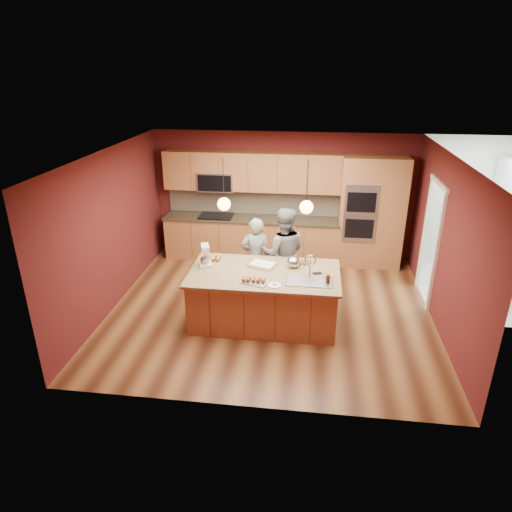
# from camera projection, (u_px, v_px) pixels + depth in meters

# --- Properties ---
(floor) EXTENTS (5.50, 5.50, 0.00)m
(floor) POSITION_uv_depth(u_px,v_px,m) (270.00, 309.00, 8.02)
(floor) COLOR #452413
(floor) RESTS_ON ground
(ceiling) EXTENTS (5.50, 5.50, 0.00)m
(ceiling) POSITION_uv_depth(u_px,v_px,m) (273.00, 154.00, 6.96)
(ceiling) COLOR silver
(ceiling) RESTS_ON ground
(wall_back) EXTENTS (5.50, 0.00, 5.50)m
(wall_back) POSITION_uv_depth(u_px,v_px,m) (283.00, 196.00, 9.77)
(wall_back) COLOR #511817
(wall_back) RESTS_ON ground
(wall_front) EXTENTS (5.50, 0.00, 5.50)m
(wall_front) POSITION_uv_depth(u_px,v_px,m) (250.00, 313.00, 5.21)
(wall_front) COLOR #511817
(wall_front) RESTS_ON ground
(wall_left) EXTENTS (0.00, 5.00, 5.00)m
(wall_left) POSITION_uv_depth(u_px,v_px,m) (112.00, 230.00, 7.81)
(wall_left) COLOR #511817
(wall_left) RESTS_ON ground
(wall_right) EXTENTS (0.00, 5.00, 5.00)m
(wall_right) POSITION_uv_depth(u_px,v_px,m) (445.00, 245.00, 7.16)
(wall_right) COLOR #511817
(wall_right) RESTS_ON ground
(cabinet_run) EXTENTS (3.74, 0.64, 2.30)m
(cabinet_run) POSITION_uv_depth(u_px,v_px,m) (250.00, 215.00, 9.76)
(cabinet_run) COLOR olive
(cabinet_run) RESTS_ON floor
(oven_column) EXTENTS (1.30, 0.62, 2.30)m
(oven_column) POSITION_uv_depth(u_px,v_px,m) (371.00, 213.00, 9.35)
(oven_column) COLOR olive
(oven_column) RESTS_ON floor
(doorway_trim) EXTENTS (0.08, 1.11, 2.20)m
(doorway_trim) POSITION_uv_depth(u_px,v_px,m) (430.00, 244.00, 8.01)
(doorway_trim) COLOR white
(doorway_trim) RESTS_ON wall_right
(pendant_left) EXTENTS (0.20, 0.20, 0.80)m
(pendant_left) POSITION_uv_depth(u_px,v_px,m) (224.00, 204.00, 6.95)
(pendant_left) COLOR black
(pendant_left) RESTS_ON ceiling
(pendant_right) EXTENTS (0.20, 0.20, 0.80)m
(pendant_right) POSITION_uv_depth(u_px,v_px,m) (306.00, 207.00, 6.80)
(pendant_right) COLOR black
(pendant_right) RESTS_ON ceiling
(island) EXTENTS (2.41, 1.35, 1.27)m
(island) POSITION_uv_depth(u_px,v_px,m) (265.00, 296.00, 7.48)
(island) COLOR olive
(island) RESTS_ON floor
(person_left) EXTENTS (0.61, 0.47, 1.49)m
(person_left) POSITION_uv_depth(u_px,v_px,m) (255.00, 257.00, 8.25)
(person_left) COLOR black
(person_left) RESTS_ON floor
(person_right) EXTENTS (0.87, 0.70, 1.69)m
(person_right) POSITION_uv_depth(u_px,v_px,m) (283.00, 253.00, 8.15)
(person_right) COLOR gray
(person_right) RESTS_ON floor
(stand_mixer) EXTENTS (0.25, 0.30, 0.36)m
(stand_mixer) POSITION_uv_depth(u_px,v_px,m) (205.00, 257.00, 7.50)
(stand_mixer) COLOR silver
(stand_mixer) RESTS_ON island
(sheet_cake) EXTENTS (0.52, 0.45, 0.05)m
(sheet_cake) POSITION_uv_depth(u_px,v_px,m) (262.00, 265.00, 7.53)
(sheet_cake) COLOR #B9BBBF
(sheet_cake) RESTS_ON island
(cooling_rack) EXTENTS (0.48, 0.41, 0.02)m
(cooling_rack) POSITION_uv_depth(u_px,v_px,m) (255.00, 281.00, 6.99)
(cooling_rack) COLOR #A5A8AB
(cooling_rack) RESTS_ON island
(mixing_bowl) EXTENTS (0.22, 0.22, 0.19)m
(mixing_bowl) POSITION_uv_depth(u_px,v_px,m) (293.00, 262.00, 7.46)
(mixing_bowl) COLOR #ACAEB2
(mixing_bowl) RESTS_ON island
(plate) EXTENTS (0.20, 0.20, 0.01)m
(plate) POSITION_uv_depth(u_px,v_px,m) (274.00, 285.00, 6.87)
(plate) COLOR white
(plate) RESTS_ON island
(tumbler) EXTENTS (0.07, 0.07, 0.13)m
(tumbler) POSITION_uv_depth(u_px,v_px,m) (328.00, 279.00, 6.93)
(tumbler) COLOR #321E0F
(tumbler) RESTS_ON island
(phone) EXTENTS (0.16, 0.12, 0.01)m
(phone) POSITION_uv_depth(u_px,v_px,m) (317.00, 273.00, 7.27)
(phone) COLOR black
(phone) RESTS_ON island
(cupcakes_left) EXTENTS (0.16, 0.24, 0.07)m
(cupcakes_left) POSITION_uv_depth(u_px,v_px,m) (216.00, 258.00, 7.77)
(cupcakes_left) COLOR #CC854A
(cupcakes_left) RESTS_ON island
(cupcakes_rack) EXTENTS (0.38, 0.15, 0.07)m
(cupcakes_rack) POSITION_uv_depth(u_px,v_px,m) (254.00, 279.00, 6.96)
(cupcakes_rack) COLOR #CC854A
(cupcakes_rack) RESTS_ON island
(cupcakes_right) EXTENTS (0.21, 0.21, 0.06)m
(cupcakes_right) POSITION_uv_depth(u_px,v_px,m) (305.00, 262.00, 7.63)
(cupcakes_right) COLOR #CC854A
(cupcakes_right) RESTS_ON island
(washer) EXTENTS (0.80, 0.81, 1.04)m
(washer) POSITION_uv_depth(u_px,v_px,m) (507.00, 273.00, 8.17)
(washer) COLOR silver
(washer) RESTS_ON floor
(dryer) EXTENTS (0.81, 0.82, 1.11)m
(dryer) POSITION_uv_depth(u_px,v_px,m) (499.00, 259.00, 8.65)
(dryer) COLOR silver
(dryer) RESTS_ON floor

